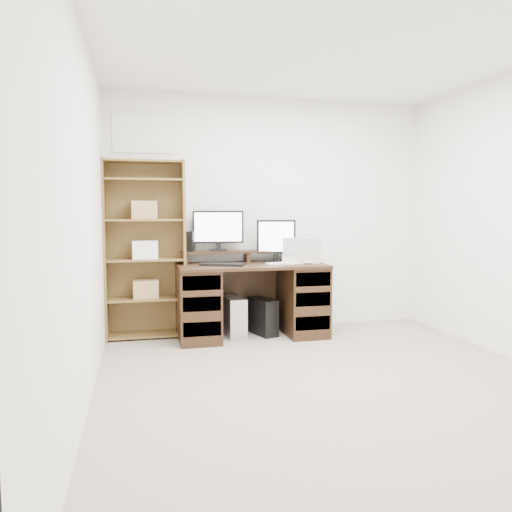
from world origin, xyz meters
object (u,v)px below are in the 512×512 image
object	(u,v)px
bookshelf	(145,248)
monitor_wide	(218,229)
desk	(251,299)
printer	(301,258)
monitor_small	(276,239)
tower_silver	(233,316)
tower_black	(263,317)

from	to	relation	value
bookshelf	monitor_wide	bearing A→B (deg)	1.45
desk	printer	distance (m)	0.68
monitor_small	printer	distance (m)	0.33
monitor_wide	tower_silver	distance (m)	0.93
tower_black	bookshelf	bearing A→B (deg)	154.05
printer	bookshelf	size ratio (longest dim) A/B	0.21
monitor_small	tower_silver	size ratio (longest dim) A/B	1.11
monitor_wide	monitor_small	world-z (taller)	monitor_wide
bookshelf	tower_black	bearing A→B (deg)	-8.50
monitor_wide	tower_black	xyz separation A→B (m)	(0.44, -0.20, -0.92)
monitor_small	bookshelf	xyz separation A→B (m)	(-1.35, 0.11, -0.08)
desk	monitor_wide	world-z (taller)	monitor_wide
desk	tower_black	world-z (taller)	desk
monitor_small	printer	size ratio (longest dim) A/B	1.17
printer	bookshelf	bearing A→B (deg)	-167.63
printer	tower_black	distance (m)	0.74
monitor_wide	tower_black	distance (m)	1.04
tower_silver	bookshelf	size ratio (longest dim) A/B	0.22
printer	bookshelf	distance (m)	1.61
printer	monitor_wide	bearing A→B (deg)	-174.73
desk	bookshelf	bearing A→B (deg)	168.61
desk	bookshelf	distance (m)	1.20
printer	tower_black	bearing A→B (deg)	-162.53
tower_silver	bookshelf	distance (m)	1.14
printer	tower_black	size ratio (longest dim) A/B	0.94
desk	tower_black	xyz separation A→B (m)	(0.13, 0.04, -0.20)
tower_silver	desk	bearing A→B (deg)	-25.13
monitor_wide	tower_silver	xyz separation A→B (m)	(0.13, -0.17, -0.90)
tower_silver	tower_black	world-z (taller)	tower_silver
desk	tower_silver	distance (m)	0.26
printer	tower_silver	world-z (taller)	printer
monitor_wide	bookshelf	bearing A→B (deg)	-173.57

